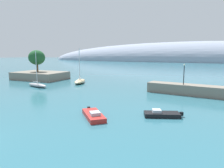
# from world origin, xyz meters

# --- Properties ---
(shore_outcrop) EXTENTS (15.11, 10.42, 2.31)m
(shore_outcrop) POSITION_xyz_m (-26.46, 39.37, 1.16)
(shore_outcrop) COLOR gray
(shore_outcrop) RESTS_ON ground
(tree_clump_shore) EXTENTS (5.04, 5.04, 6.70)m
(tree_clump_shore) POSITION_xyz_m (-27.77, 39.61, 6.72)
(tree_clump_shore) COLOR brown
(tree_clump_shore) RESTS_ON shore_outcrop
(breakwater_rocks) EXTENTS (21.57, 6.53, 2.02)m
(breakwater_rocks) POSITION_xyz_m (20.04, 31.82, 1.01)
(breakwater_rocks) COLOR gray
(breakwater_rocks) RESTS_ON ground
(distant_ridge) EXTENTS (322.40, 56.16, 37.70)m
(distant_ridge) POSITION_xyz_m (17.00, 199.88, 0.00)
(distant_ridge) COLOR #8E99AD
(distant_ridge) RESTS_ON ground
(sailboat_sand_near_shore) EXTENTS (4.59, 7.62, 9.36)m
(sailboat_sand_near_shore) POSITION_xyz_m (-10.49, 36.85, 0.61)
(sailboat_sand_near_shore) COLOR #C6B284
(sailboat_sand_near_shore) RESTS_ON water
(sailboat_grey_mid_mooring) EXTENTS (7.27, 3.51, 8.58)m
(sailboat_grey_mid_mooring) POSITION_xyz_m (-16.64, 27.54, 0.51)
(sailboat_grey_mid_mooring) COLOR gray
(sailboat_grey_mid_mooring) RESTS_ON water
(motorboat_black_foreground) EXTENTS (5.04, 3.34, 0.92)m
(motorboat_black_foreground) POSITION_xyz_m (15.19, 15.79, 0.31)
(motorboat_black_foreground) COLOR black
(motorboat_black_foreground) RESTS_ON water
(motorboat_red_alongside_breakwater) EXTENTS (4.98, 5.23, 0.97)m
(motorboat_red_alongside_breakwater) POSITION_xyz_m (7.35, 11.84, 0.33)
(motorboat_red_alongside_breakwater) COLOR red
(motorboat_red_alongside_breakwater) RESTS_ON water
(harbor_lamp_post) EXTENTS (0.36, 0.36, 4.05)m
(harbor_lamp_post) POSITION_xyz_m (16.50, 31.56, 4.54)
(harbor_lamp_post) COLOR black
(harbor_lamp_post) RESTS_ON breakwater_rocks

